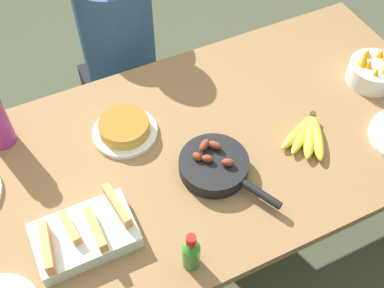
{
  "coord_description": "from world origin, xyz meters",
  "views": [
    {
      "loc": [
        -0.4,
        -0.84,
        1.92
      ],
      "look_at": [
        0.0,
        0.0,
        0.73
      ],
      "focal_mm": 45.0,
      "sensor_mm": 36.0,
      "label": 1
    }
  ],
  "objects_px": {
    "melon_tray": "(85,234)",
    "person_figure": "(122,68)",
    "banana_bunch": "(308,135)",
    "frittata_plate_center": "(125,129)",
    "hot_sauce_bottle": "(191,252)",
    "skillet": "(215,166)",
    "fruit_bowl_mango": "(373,71)"
  },
  "relations": [
    {
      "from": "skillet",
      "to": "person_figure",
      "type": "distance_m",
      "value": 0.84
    },
    {
      "from": "banana_bunch",
      "to": "person_figure",
      "type": "relative_size",
      "value": 0.17
    },
    {
      "from": "banana_bunch",
      "to": "melon_tray",
      "type": "distance_m",
      "value": 0.76
    },
    {
      "from": "fruit_bowl_mango",
      "to": "hot_sauce_bottle",
      "type": "distance_m",
      "value": 0.95
    },
    {
      "from": "banana_bunch",
      "to": "skillet",
      "type": "height_order",
      "value": "skillet"
    },
    {
      "from": "person_figure",
      "to": "frittata_plate_center",
      "type": "bearing_deg",
      "value": -106.8
    },
    {
      "from": "frittata_plate_center",
      "to": "melon_tray",
      "type": "bearing_deg",
      "value": -126.77
    },
    {
      "from": "hot_sauce_bottle",
      "to": "skillet",
      "type": "bearing_deg",
      "value": 50.97
    },
    {
      "from": "frittata_plate_center",
      "to": "hot_sauce_bottle",
      "type": "height_order",
      "value": "hot_sauce_bottle"
    },
    {
      "from": "skillet",
      "to": "person_figure",
      "type": "bearing_deg",
      "value": 157.01
    },
    {
      "from": "fruit_bowl_mango",
      "to": "hot_sauce_bottle",
      "type": "height_order",
      "value": "hot_sauce_bottle"
    },
    {
      "from": "melon_tray",
      "to": "person_figure",
      "type": "relative_size",
      "value": 0.24
    },
    {
      "from": "melon_tray",
      "to": "skillet",
      "type": "relative_size",
      "value": 0.84
    },
    {
      "from": "frittata_plate_center",
      "to": "fruit_bowl_mango",
      "type": "distance_m",
      "value": 0.9
    },
    {
      "from": "melon_tray",
      "to": "person_figure",
      "type": "distance_m",
      "value": 0.97
    },
    {
      "from": "banana_bunch",
      "to": "frittata_plate_center",
      "type": "relative_size",
      "value": 0.91
    },
    {
      "from": "skillet",
      "to": "frittata_plate_center",
      "type": "relative_size",
      "value": 1.54
    },
    {
      "from": "banana_bunch",
      "to": "hot_sauce_bottle",
      "type": "relative_size",
      "value": 1.31
    },
    {
      "from": "melon_tray",
      "to": "frittata_plate_center",
      "type": "height_order",
      "value": "melon_tray"
    },
    {
      "from": "person_figure",
      "to": "melon_tray",
      "type": "bearing_deg",
      "value": -114.95
    },
    {
      "from": "person_figure",
      "to": "banana_bunch",
      "type": "bearing_deg",
      "value": -65.82
    },
    {
      "from": "banana_bunch",
      "to": "person_figure",
      "type": "distance_m",
      "value": 0.92
    },
    {
      "from": "melon_tray",
      "to": "fruit_bowl_mango",
      "type": "xyz_separation_m",
      "value": [
        1.12,
        0.17,
        0.01
      ]
    },
    {
      "from": "melon_tray",
      "to": "skillet",
      "type": "height_order",
      "value": "melon_tray"
    },
    {
      "from": "hot_sauce_bottle",
      "to": "person_figure",
      "type": "xyz_separation_m",
      "value": [
        0.16,
        1.04,
        -0.29
      ]
    },
    {
      "from": "banana_bunch",
      "to": "frittata_plate_center",
      "type": "xyz_separation_m",
      "value": [
        -0.53,
        0.27,
        0.01
      ]
    },
    {
      "from": "skillet",
      "to": "hot_sauce_bottle",
      "type": "xyz_separation_m",
      "value": [
        -0.2,
        -0.24,
        0.04
      ]
    },
    {
      "from": "skillet",
      "to": "person_figure",
      "type": "relative_size",
      "value": 0.28
    },
    {
      "from": "hot_sauce_bottle",
      "to": "person_figure",
      "type": "distance_m",
      "value": 1.09
    },
    {
      "from": "banana_bunch",
      "to": "melon_tray",
      "type": "bearing_deg",
      "value": -177.06
    },
    {
      "from": "melon_tray",
      "to": "person_figure",
      "type": "height_order",
      "value": "person_figure"
    },
    {
      "from": "banana_bunch",
      "to": "hot_sauce_bottle",
      "type": "height_order",
      "value": "hot_sauce_bottle"
    }
  ]
}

